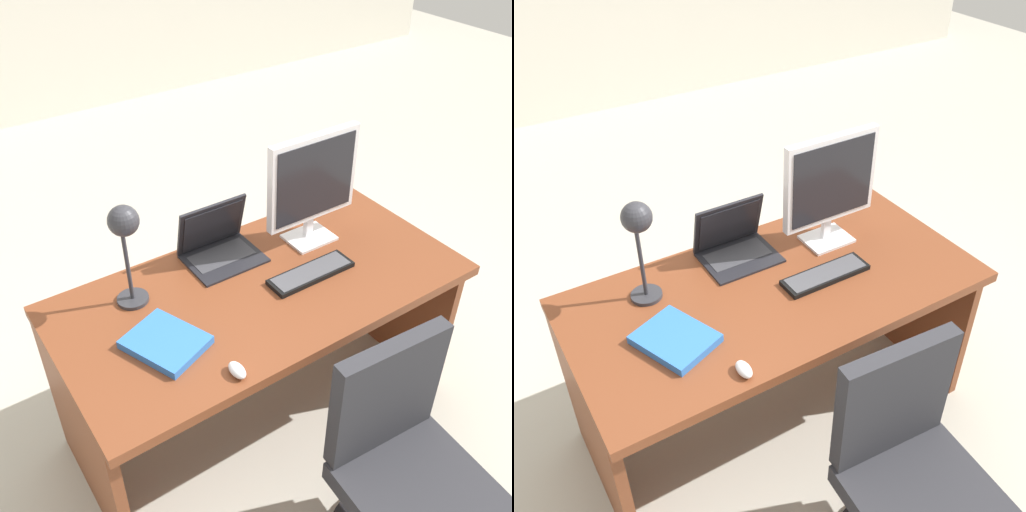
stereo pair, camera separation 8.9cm
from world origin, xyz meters
TOP-DOWN VIEW (x-y plane):
  - ground at (0.00, 1.50)m, footprint 12.00×12.00m
  - desk at (0.00, 0.05)m, footprint 1.61×0.80m
  - monitor at (0.35, 0.15)m, footprint 0.43×0.16m
  - laptop at (-0.03, 0.28)m, footprint 0.30×0.25m
  - keyboard at (0.20, -0.06)m, footprint 0.37×0.11m
  - mouse at (-0.33, -0.33)m, footprint 0.05×0.08m
  - desk_lamp at (-0.45, 0.18)m, footprint 0.12×0.14m
  - book at (-0.46, -0.08)m, footprint 0.29×0.32m
  - office_chair at (0.06, -0.78)m, footprint 0.56×0.56m

SIDE VIEW (x-z plane):
  - ground at x=0.00m, z-range 0.00..0.00m
  - office_chair at x=0.06m, z-range -0.09..0.81m
  - desk at x=0.00m, z-range 0.17..0.92m
  - keyboard at x=0.20m, z-range 0.75..0.77m
  - book at x=-0.46m, z-range 0.75..0.78m
  - mouse at x=-0.33m, z-range 0.75..0.79m
  - laptop at x=-0.03m, z-range 0.70..0.94m
  - monitor at x=0.35m, z-range 0.79..1.27m
  - desk_lamp at x=-0.45m, z-range 0.85..1.28m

